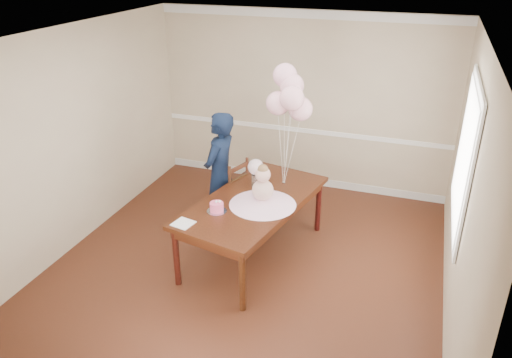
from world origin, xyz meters
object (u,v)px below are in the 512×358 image
object	(u,v)px
dining_chair_seat	(251,205)
woman	(220,173)
dining_table_top	(254,201)
birthday_cake	(217,207)

from	to	relation	value
dining_chair_seat	woman	bearing A→B (deg)	-165.19
dining_table_top	birthday_cake	size ratio (longest dim) A/B	13.33
dining_table_top	woman	size ratio (longest dim) A/B	1.26
dining_chair_seat	woman	xyz separation A→B (m)	(-0.43, 0.03, 0.38)
birthday_cake	woman	xyz separation A→B (m)	(-0.33, 0.87, -0.01)
dining_table_top	birthday_cake	bearing A→B (deg)	-113.96
birthday_cake	dining_chair_seat	world-z (taller)	birthday_cake
dining_table_top	dining_chair_seat	distance (m)	0.57
dining_table_top	dining_chair_seat	world-z (taller)	dining_table_top
dining_table_top	birthday_cake	world-z (taller)	birthday_cake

